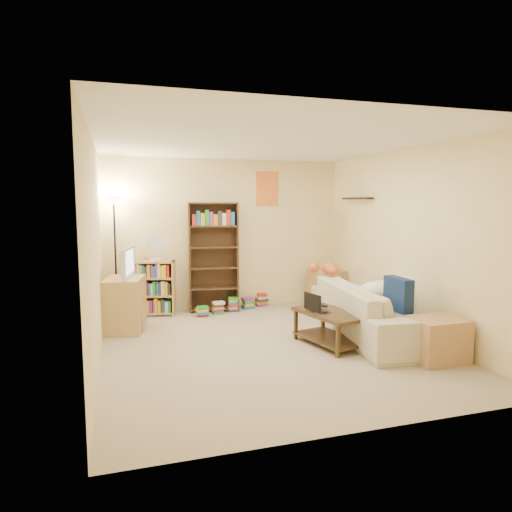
% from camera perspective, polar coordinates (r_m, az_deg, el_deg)
% --- Properties ---
extents(room, '(4.50, 4.54, 2.52)m').
position_cam_1_polar(room, '(5.54, 1.66, 5.04)').
color(room, tan).
rests_on(room, ground).
extents(sofa, '(2.59, 1.48, 0.69)m').
position_cam_1_polar(sofa, '(6.34, 14.17, -6.59)').
color(sofa, beige).
rests_on(sofa, ground).
extents(navy_pillow, '(0.14, 0.46, 0.41)m').
position_cam_1_polar(navy_pillow, '(5.88, 17.35, -4.59)').
color(navy_pillow, navy).
rests_on(navy_pillow, sofa).
extents(cream_blanket, '(0.64, 0.46, 0.27)m').
position_cam_1_polar(cream_blanket, '(6.41, 15.42, -4.21)').
color(cream_blanket, white).
rests_on(cream_blanket, sofa).
extents(tabby_cat, '(0.55, 0.24, 0.19)m').
position_cam_1_polar(tabby_cat, '(6.98, 8.86, -1.57)').
color(tabby_cat, '#CD5C2B').
rests_on(tabby_cat, sofa).
extents(coffee_table, '(0.74, 1.05, 0.43)m').
position_cam_1_polar(coffee_table, '(5.84, 9.25, -8.35)').
color(coffee_table, '#3E2D18').
rests_on(coffee_table, ground).
extents(laptop, '(0.44, 0.42, 0.02)m').
position_cam_1_polar(laptop, '(5.84, 8.14, -6.69)').
color(laptop, black).
rests_on(laptop, coffee_table).
extents(laptop_screen, '(0.09, 0.31, 0.21)m').
position_cam_1_polar(laptop_screen, '(5.74, 7.07, -5.74)').
color(laptop_screen, white).
rests_on(laptop_screen, laptop).
extents(mug, '(0.11, 0.11, 0.09)m').
position_cam_1_polar(mug, '(5.70, 12.44, -6.78)').
color(mug, silver).
rests_on(mug, coffee_table).
extents(tv_remote, '(0.13, 0.17, 0.02)m').
position_cam_1_polar(tv_remote, '(6.11, 8.14, -6.11)').
color(tv_remote, black).
rests_on(tv_remote, coffee_table).
extents(tv_stand, '(0.63, 0.78, 0.74)m').
position_cam_1_polar(tv_stand, '(6.64, -16.12, -5.83)').
color(tv_stand, tan).
rests_on(tv_stand, ground).
extents(television, '(0.78, 0.41, 0.43)m').
position_cam_1_polar(television, '(6.55, -16.28, -0.82)').
color(television, black).
rests_on(television, tv_stand).
extents(tall_bookshelf, '(0.83, 0.37, 1.79)m').
position_cam_1_polar(tall_bookshelf, '(7.49, -5.33, 0.23)').
color(tall_bookshelf, '#442D1A').
rests_on(tall_bookshelf, ground).
extents(short_bookshelf, '(0.72, 0.43, 0.87)m').
position_cam_1_polar(short_bookshelf, '(7.43, -12.71, -3.92)').
color(short_bookshelf, tan).
rests_on(short_bookshelf, ground).
extents(desk_fan, '(0.31, 0.17, 0.43)m').
position_cam_1_polar(desk_fan, '(7.30, -12.44, 1.19)').
color(desk_fan, white).
rests_on(desk_fan, short_bookshelf).
extents(floor_lamp, '(0.32, 0.32, 1.89)m').
position_cam_1_polar(floor_lamp, '(7.29, -17.30, 4.22)').
color(floor_lamp, black).
rests_on(floor_lamp, ground).
extents(side_table, '(0.64, 0.64, 0.62)m').
position_cam_1_polar(side_table, '(8.06, 8.95, -3.92)').
color(side_table, tan).
rests_on(side_table, ground).
extents(end_cabinet, '(0.59, 0.49, 0.49)m').
position_cam_1_polar(end_cabinet, '(5.62, 21.67, -9.68)').
color(end_cabinet, '#AF7B55').
rests_on(end_cabinet, ground).
extents(book_stacks, '(1.31, 0.57, 0.24)m').
position_cam_1_polar(book_stacks, '(7.59, -2.69, -6.11)').
color(book_stacks, red).
rests_on(book_stacks, ground).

